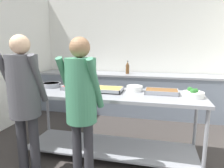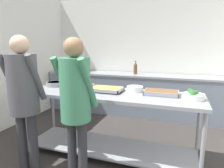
% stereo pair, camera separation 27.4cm
% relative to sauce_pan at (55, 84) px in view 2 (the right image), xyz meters
% --- Properties ---
extents(wall_rear, '(4.40, 0.06, 2.65)m').
position_rel_sauce_pan_xyz_m(wall_rear, '(0.97, 2.07, 0.38)').
color(wall_rear, silver).
rests_on(wall_rear, ground_plane).
extents(wall_left, '(0.06, 3.81, 2.65)m').
position_rel_sauce_pan_xyz_m(wall_left, '(-1.20, 0.23, 0.38)').
color(wall_left, silver).
rests_on(wall_left, ground_plane).
extents(back_counter, '(4.24, 0.65, 0.92)m').
position_rel_sauce_pan_xyz_m(back_counter, '(0.97, 1.70, -0.48)').
color(back_counter, slate).
rests_on(back_counter, ground_plane).
extents(serving_counter, '(2.41, 0.74, 0.91)m').
position_rel_sauce_pan_xyz_m(serving_counter, '(0.96, -0.15, -0.33)').
color(serving_counter, gray).
rests_on(serving_counter, ground_plane).
extents(sauce_pan, '(0.42, 0.28, 0.07)m').
position_rel_sauce_pan_xyz_m(sauce_pan, '(0.00, 0.00, 0.00)').
color(sauce_pan, gray).
rests_on(sauce_pan, serving_counter).
extents(serving_tray_roast, '(0.39, 0.31, 0.05)m').
position_rel_sauce_pan_xyz_m(serving_tray_roast, '(0.44, -0.03, -0.01)').
color(serving_tray_roast, gray).
rests_on(serving_tray_roast, serving_counter).
extents(serving_tray_vegetables, '(0.44, 0.30, 0.05)m').
position_rel_sauce_pan_xyz_m(serving_tray_vegetables, '(0.89, -0.09, -0.01)').
color(serving_tray_vegetables, gray).
rests_on(serving_tray_vegetables, serving_counter).
extents(plate_stack, '(0.23, 0.23, 0.07)m').
position_rel_sauce_pan_xyz_m(plate_stack, '(1.26, 0.04, -0.00)').
color(plate_stack, white).
rests_on(plate_stack, serving_counter).
extents(serving_tray_greens, '(0.43, 0.27, 0.05)m').
position_rel_sauce_pan_xyz_m(serving_tray_greens, '(1.62, -0.05, -0.01)').
color(serving_tray_greens, gray).
rests_on(serving_tray_greens, serving_counter).
extents(broccoli_bowl, '(0.25, 0.25, 0.12)m').
position_rel_sauce_pan_xyz_m(broccoli_bowl, '(2.00, -0.16, 0.01)').
color(broccoli_bowl, silver).
rests_on(broccoli_bowl, serving_counter).
extents(guest_serving_left, '(0.45, 0.36, 1.61)m').
position_rel_sauce_pan_xyz_m(guest_serving_left, '(0.80, -0.79, 0.06)').
color(guest_serving_left, '#2D2D33').
rests_on(guest_serving_left, ground_plane).
extents(guest_serving_right, '(0.46, 0.36, 1.64)m').
position_rel_sauce_pan_xyz_m(guest_serving_right, '(0.14, -0.81, 0.07)').
color(guest_serving_right, '#2D2D33').
rests_on(guest_serving_right, ground_plane).
extents(water_bottle, '(0.08, 0.08, 0.29)m').
position_rel_sauce_pan_xyz_m(water_bottle, '(0.90, 1.69, 0.10)').
color(water_bottle, brown).
rests_on(water_bottle, back_counter).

